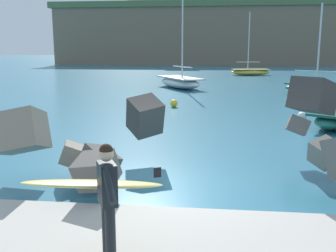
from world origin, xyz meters
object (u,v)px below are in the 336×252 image
boat_mid_left (250,72)px  mooring_buoy_middle (174,103)px  boat_near_right (322,89)px  surfer_with_board (104,192)px  mooring_buoy_inner (302,117)px  boat_near_centre (180,82)px

boat_mid_left → mooring_buoy_middle: size_ratio=17.74×
boat_near_right → mooring_buoy_middle: bearing=-145.8°
boat_near_right → mooring_buoy_middle: (-9.99, -6.78, -0.26)m
surfer_with_board → mooring_buoy_middle: 16.89m
surfer_with_board → boat_near_right: boat_near_right is taller
mooring_buoy_middle → mooring_buoy_inner: bearing=-30.6°
mooring_buoy_inner → mooring_buoy_middle: (-6.33, 3.75, 0.00)m
boat_near_centre → mooring_buoy_middle: (0.57, -11.06, -0.31)m
boat_near_right → boat_mid_left: size_ratio=0.82×
mooring_buoy_inner → mooring_buoy_middle: bearing=149.4°
boat_near_centre → mooring_buoy_middle: 11.08m
mooring_buoy_middle → surfer_with_board: bearing=-87.9°
mooring_buoy_inner → boat_near_right: bearing=70.8°
surfer_with_board → mooring_buoy_middle: bearing=92.1°
surfer_with_board → mooring_buoy_inner: (5.70, 13.10, -1.06)m
surfer_with_board → boat_near_centre: (-1.19, 27.91, -0.75)m
boat_near_right → mooring_buoy_inner: (-3.67, -10.53, -0.26)m
boat_near_centre → boat_mid_left: size_ratio=1.05×
boat_mid_left → boat_near_right: bearing=-82.2°
surfer_with_board → boat_mid_left: 45.70m
boat_mid_left → surfer_with_board: bearing=-98.1°
mooring_buoy_inner → mooring_buoy_middle: 7.35m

